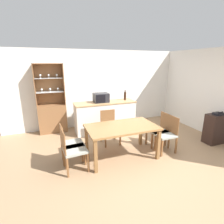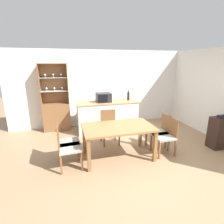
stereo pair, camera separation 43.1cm
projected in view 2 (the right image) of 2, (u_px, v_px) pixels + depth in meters
ground_plane at (140, 159)px, 4.04m from camera, size 18.00×18.00×0.00m
wall_back at (111, 88)px, 6.13m from camera, size 6.80×0.06×2.55m
kitchen_counter at (108, 116)px, 5.60m from camera, size 1.92×0.61×0.96m
display_cabinet at (57, 112)px, 5.64m from camera, size 0.84×0.39×2.12m
dining_table at (118, 130)px, 3.95m from camera, size 1.59×0.92×0.76m
dining_chair_side_left_near at (67, 148)px, 3.59m from camera, size 0.49×0.49×0.89m
dining_chair_side_left_far at (67, 142)px, 3.84m from camera, size 0.48×0.48×0.89m
dining_chair_head_far at (109, 127)px, 4.75m from camera, size 0.46×0.46×0.89m
dining_chair_side_right_near at (165, 136)px, 4.17m from camera, size 0.45×0.45×0.89m
dining_chair_side_right_far at (159, 132)px, 4.42m from camera, size 0.45×0.45×0.89m
microwave at (104, 97)px, 5.43m from camera, size 0.45×0.37×0.28m
wine_bottle at (128, 96)px, 5.66m from camera, size 0.08×0.08×0.33m
side_cabinet at (221, 132)px, 4.50m from camera, size 0.59×0.34×0.81m
telephone at (224, 117)px, 4.33m from camera, size 0.22×0.20×0.10m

